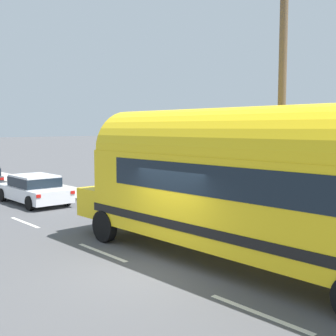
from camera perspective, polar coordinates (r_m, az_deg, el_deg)
name	(u,v)px	position (r m, az deg, el deg)	size (l,w,h in m)	color
ground_plane	(150,271)	(11.22, -2.45, -13.40)	(300.00, 300.00, 0.00)	#4C4C4F
lane_markings	(32,197)	(23.46, -17.45, -3.71)	(4.06, 80.00, 0.01)	silver
sidewalk_slab	(98,198)	(21.90, -9.14, -3.98)	(1.96, 90.00, 0.15)	#ADA89E
utility_pole	(282,100)	(13.52, 14.77, 8.65)	(1.80, 0.24, 8.50)	brown
painted_bus	(259,181)	(10.88, 11.86, -1.65)	(2.77, 12.57, 4.12)	yellow
car_lead	(34,188)	(21.50, -17.24, -2.54)	(2.00, 4.57, 1.37)	white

